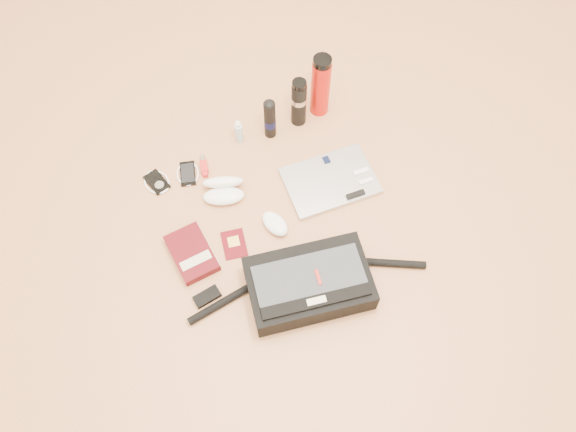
{
  "coord_description": "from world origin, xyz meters",
  "views": [
    {
      "loc": [
        -0.43,
        -0.81,
        1.86
      ],
      "look_at": [
        0.02,
        0.05,
        0.06
      ],
      "focal_mm": 35.0,
      "sensor_mm": 36.0,
      "label": 1
    }
  ],
  "objects_px": {
    "thermos_red": "(321,86)",
    "laptop": "(331,181)",
    "thermos_black": "(299,102)",
    "messenger_bag": "(308,284)",
    "book": "(192,253)"
  },
  "relations": [
    {
      "from": "laptop",
      "to": "thermos_black",
      "type": "distance_m",
      "value": 0.34
    },
    {
      "from": "messenger_bag",
      "to": "thermos_black",
      "type": "height_order",
      "value": "thermos_black"
    },
    {
      "from": "book",
      "to": "thermos_black",
      "type": "height_order",
      "value": "thermos_black"
    },
    {
      "from": "thermos_black",
      "to": "messenger_bag",
      "type": "bearing_deg",
      "value": -115.47
    },
    {
      "from": "thermos_red",
      "to": "laptop",
      "type": "bearing_deg",
      "value": -111.94
    },
    {
      "from": "messenger_bag",
      "to": "book",
      "type": "xyz_separation_m",
      "value": [
        -0.31,
        0.31,
        -0.04
      ]
    },
    {
      "from": "thermos_black",
      "to": "thermos_red",
      "type": "xyz_separation_m",
      "value": [
        0.1,
        0.01,
        0.03
      ]
    },
    {
      "from": "thermos_red",
      "to": "book",
      "type": "bearing_deg",
      "value": -152.81
    },
    {
      "from": "book",
      "to": "thermos_black",
      "type": "bearing_deg",
      "value": 28.87
    },
    {
      "from": "book",
      "to": "thermos_red",
      "type": "height_order",
      "value": "thermos_red"
    },
    {
      "from": "messenger_bag",
      "to": "laptop",
      "type": "xyz_separation_m",
      "value": [
        0.29,
        0.35,
        -0.04
      ]
    },
    {
      "from": "book",
      "to": "thermos_black",
      "type": "xyz_separation_m",
      "value": [
        0.63,
        0.36,
        0.1
      ]
    },
    {
      "from": "thermos_black",
      "to": "thermos_red",
      "type": "height_order",
      "value": "thermos_red"
    },
    {
      "from": "messenger_bag",
      "to": "thermos_red",
      "type": "distance_m",
      "value": 0.81
    },
    {
      "from": "laptop",
      "to": "messenger_bag",
      "type": "bearing_deg",
      "value": -122.88
    }
  ]
}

